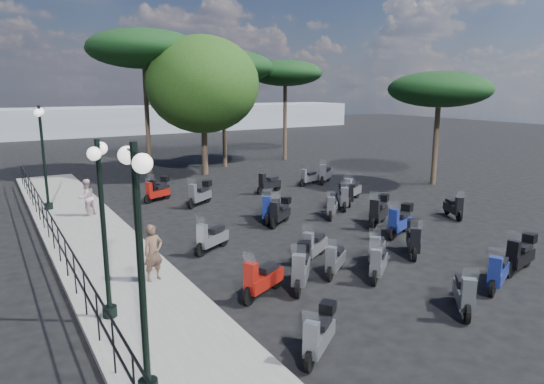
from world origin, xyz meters
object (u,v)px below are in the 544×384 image
scooter_27 (350,193)px  pine_2 (143,49)px  scooter_9 (280,213)px  scooter_14 (378,264)px  woman (153,253)px  scooter_5 (159,189)px  scooter_16 (267,208)px  scooter_26 (454,208)px  scooter_2 (335,260)px  scooter_6 (464,294)px  scooter_13 (520,255)px  lamp_post_2 (43,151)px  scooter_17 (269,184)px  scooter_11 (157,193)px  scooter_31 (377,250)px  pine_0 (223,67)px  scooter_21 (379,212)px  lamp_post_1 (103,219)px  scooter_3 (212,238)px  pedestrian_far (86,198)px  scooter_23 (309,178)px  scooter_15 (332,206)px  scooter_22 (343,197)px  scooter_12 (498,273)px  scooter_4 (200,194)px  scooter_20 (400,221)px  scooter_8 (314,246)px  scooter_19 (413,240)px  pine_1 (285,73)px  scooter_7 (301,268)px  broadleaf_tree (203,85)px  scooter_1 (262,280)px

scooter_27 → pine_2: pine_2 is taller
scooter_9 → scooter_14: size_ratio=1.07×
woman → scooter_5: 10.54m
scooter_16 → scooter_26: (6.85, -3.58, -0.13)m
scooter_2 → scooter_6: (1.16, -3.50, 0.04)m
scooter_5 → pine_2: bearing=-54.8°
scooter_13 → pine_2: bearing=-1.5°
lamp_post_2 → scooter_17: size_ratio=2.65×
scooter_11 → scooter_26: scooter_11 is taller
woman → scooter_2: bearing=-35.4°
scooter_31 → pine_0: (4.04, 19.13, 6.10)m
scooter_16 → scooter_21: (3.38, -2.83, 0.00)m
lamp_post_1 → scooter_3: lamp_post_1 is taller
scooter_5 → pedestrian_far: bearing=77.1°
scooter_23 → scooter_27: (-0.89, -4.55, 0.09)m
scooter_15 → scooter_22: bearing=-101.0°
pedestrian_far → scooter_12: 15.35m
scooter_14 → scooter_16: size_ratio=0.81×
scooter_4 → scooter_5: 2.49m
scooter_5 → scooter_20: 11.65m
scooter_2 → scooter_11: scooter_11 is taller
pine_0 → pedestrian_far: bearing=-139.3°
scooter_21 → scooter_22: size_ratio=1.12×
scooter_11 → scooter_15: bearing=-163.0°
scooter_16 → scooter_14: bearing=118.3°
scooter_8 → scooter_4: bearing=-29.5°
lamp_post_1 → scooter_21: bearing=34.5°
pedestrian_far → scooter_27: 11.47m
scooter_6 → scooter_19: 4.08m
scooter_11 → scooter_26: bearing=-156.1°
scooter_2 → scooter_5: bearing=-30.7°
scooter_23 → scooter_26: size_ratio=1.02×
pine_1 → scooter_13: bearing=-105.3°
scooter_17 → woman: bearing=118.0°
scooter_7 → pine_0: pine_0 is taller
scooter_14 → scooter_9: bearing=-42.8°
scooter_20 → scooter_15: bearing=-12.8°
pedestrian_far → scooter_14: size_ratio=1.13×
lamp_post_2 → pedestrian_far: size_ratio=2.92×
scooter_19 → scooter_21: (1.40, 3.09, 0.06)m
scooter_8 → scooter_14: 2.25m
scooter_6 → scooter_7: size_ratio=0.91×
scooter_8 → scooter_16: 4.80m
scooter_26 → scooter_4: bearing=-15.9°
scooter_14 → broadleaf_tree: bearing=-45.8°
scooter_2 → scooter_3: size_ratio=0.85×
scooter_27 → scooter_1: bearing=78.3°
woman → lamp_post_1: bearing=-147.0°
pine_0 → scooter_17: bearing=-100.9°
scooter_4 → scooter_16: scooter_16 is taller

